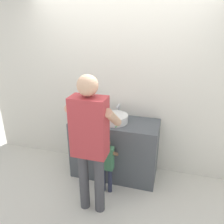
% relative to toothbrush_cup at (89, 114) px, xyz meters
% --- Properties ---
extents(ground_plane, '(14.00, 14.00, 0.00)m').
position_rel_toothbrush_cup_xyz_m(ground_plane, '(0.40, -0.34, -0.92)').
color(ground_plane, silver).
extents(back_wall, '(4.40, 0.08, 2.70)m').
position_rel_toothbrush_cup_xyz_m(back_wall, '(0.40, 0.28, 0.43)').
color(back_wall, silver).
rests_on(back_wall, ground).
extents(vanity_cabinet, '(1.23, 0.54, 0.86)m').
position_rel_toothbrush_cup_xyz_m(vanity_cabinet, '(0.40, -0.04, -0.49)').
color(vanity_cabinet, '#4C5156').
rests_on(vanity_cabinet, ground).
extents(sink_basin, '(0.37, 0.37, 0.11)m').
position_rel_toothbrush_cup_xyz_m(sink_basin, '(0.40, -0.06, 0.00)').
color(sink_basin, silver).
rests_on(sink_basin, vanity_cabinet).
extents(faucet, '(0.18, 0.14, 0.18)m').
position_rel_toothbrush_cup_xyz_m(faucet, '(0.40, 0.16, 0.03)').
color(faucet, '#B7BABF').
rests_on(faucet, vanity_cabinet).
extents(toothbrush_cup, '(0.07, 0.07, 0.21)m').
position_rel_toothbrush_cup_xyz_m(toothbrush_cup, '(0.00, 0.00, 0.00)').
color(toothbrush_cup, '#4C8EB2').
rests_on(toothbrush_cup, vanity_cabinet).
extents(child_toddler, '(0.25, 0.25, 0.80)m').
position_rel_toothbrush_cup_xyz_m(child_toddler, '(0.40, -0.44, -0.44)').
color(child_toddler, '#2D334C').
rests_on(child_toddler, ground).
extents(adult_parent, '(0.52, 0.55, 1.68)m').
position_rel_toothbrush_cup_xyz_m(adult_parent, '(0.32, -0.77, 0.09)').
color(adult_parent, '#47474C').
rests_on(adult_parent, ground).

